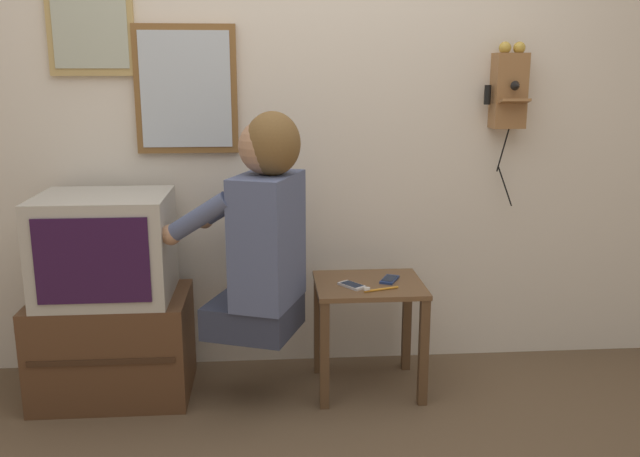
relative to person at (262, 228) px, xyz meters
name	(u,v)px	position (x,y,z in m)	size (l,w,h in m)	color
wall_back	(298,107)	(0.17, 0.48, 0.47)	(6.80, 0.05, 2.55)	beige
side_table	(369,307)	(0.47, 0.11, -0.41)	(0.48, 0.41, 0.51)	brown
person	(262,228)	(0.00, 0.00, 0.00)	(0.62, 0.53, 0.95)	#2D3347
tv_stand	(114,345)	(-0.68, 0.14, -0.57)	(0.68, 0.47, 0.47)	#51331E
television	(105,247)	(-0.69, 0.14, -0.11)	(0.56, 0.47, 0.46)	#ADA89E
wall_phone_antique	(509,89)	(1.16, 0.39, 0.56)	(0.19, 0.19, 0.77)	olive
framed_picture	(90,22)	(-0.75, 0.44, 0.85)	(0.38, 0.03, 0.47)	tan
wall_mirror	(186,90)	(-0.34, 0.43, 0.56)	(0.47, 0.03, 0.58)	brown
cell_phone_held	(352,285)	(0.39, 0.06, -0.28)	(0.12, 0.14, 0.01)	silver
cell_phone_spare	(390,279)	(0.57, 0.13, -0.28)	(0.11, 0.14, 0.01)	navy
toothbrush	(379,289)	(0.50, -0.01, -0.28)	(0.16, 0.06, 0.02)	orange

